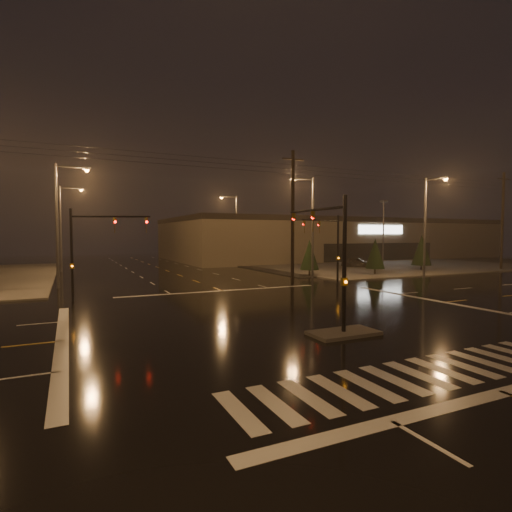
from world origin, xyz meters
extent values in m
plane|color=black|center=(0.00, 0.00, 0.00)|extent=(140.00, 140.00, 0.00)
cube|color=#494641|center=(30.00, 30.00, 0.06)|extent=(36.00, 36.00, 0.12)
cube|color=#494641|center=(0.00, -4.00, 0.07)|extent=(3.00, 1.60, 0.15)
cube|color=beige|center=(0.00, -9.00, 0.01)|extent=(15.00, 2.60, 0.01)
cube|color=beige|center=(0.00, -11.00, 0.01)|extent=(16.00, 0.50, 0.01)
cube|color=beige|center=(0.00, 11.00, 0.01)|extent=(16.00, 0.50, 0.01)
cube|color=black|center=(35.00, 28.00, 0.04)|extent=(50.00, 24.00, 0.08)
cube|color=#675E4A|center=(35.00, 46.00, 3.50)|extent=(60.00, 28.00, 7.00)
cube|color=black|center=(35.00, 46.00, 6.80)|extent=(60.20, 28.20, 0.80)
cube|color=white|center=(35.00, 31.90, 5.20)|extent=(9.00, 0.20, 1.40)
cube|color=black|center=(35.00, 31.95, 1.60)|extent=(22.00, 0.15, 2.80)
cylinder|color=black|center=(0.00, -4.00, 3.00)|extent=(0.18, 0.18, 6.00)
cylinder|color=black|center=(0.00, -1.75, 5.50)|extent=(0.12, 4.50, 0.12)
imported|color=#594707|center=(0.00, 0.27, 5.45)|extent=(0.16, 0.20, 1.00)
cube|color=#594707|center=(0.00, -4.00, 2.30)|extent=(0.25, 0.18, 0.35)
cylinder|color=black|center=(10.50, 10.50, 3.00)|extent=(0.18, 0.18, 6.00)
cylinder|color=black|center=(8.15, 9.64, 5.50)|extent=(4.74, 1.82, 0.12)
imported|color=#594707|center=(6.04, 8.88, 5.45)|extent=(0.24, 0.22, 1.00)
cube|color=#594707|center=(10.50, 10.50, 2.30)|extent=(0.25, 0.18, 0.35)
cylinder|color=black|center=(-10.50, 10.50, 3.00)|extent=(0.18, 0.18, 6.00)
cylinder|color=black|center=(-8.15, 9.64, 5.50)|extent=(4.74, 1.82, 0.12)
imported|color=#594707|center=(-6.04, 8.88, 5.45)|extent=(0.24, 0.22, 1.00)
cube|color=#594707|center=(-10.50, 10.50, 2.30)|extent=(0.25, 0.18, 0.35)
cylinder|color=#38383A|center=(-11.50, 18.00, 5.00)|extent=(0.24, 0.24, 10.00)
cylinder|color=#38383A|center=(-10.30, 18.00, 9.80)|extent=(2.40, 0.14, 0.14)
cube|color=#38383A|center=(-9.20, 18.00, 9.75)|extent=(0.70, 0.30, 0.18)
sphere|color=orange|center=(-9.20, 18.00, 9.62)|extent=(0.32, 0.32, 0.32)
cylinder|color=#38383A|center=(-11.50, 34.00, 5.00)|extent=(0.24, 0.24, 10.00)
cylinder|color=#38383A|center=(-10.30, 34.00, 9.80)|extent=(2.40, 0.14, 0.14)
cube|color=#38383A|center=(-9.20, 34.00, 9.75)|extent=(0.70, 0.30, 0.18)
sphere|color=orange|center=(-9.20, 34.00, 9.62)|extent=(0.32, 0.32, 0.32)
cylinder|color=#38383A|center=(11.50, 16.00, 5.00)|extent=(0.24, 0.24, 10.00)
cylinder|color=#38383A|center=(10.30, 16.00, 9.80)|extent=(2.40, 0.14, 0.14)
cube|color=#38383A|center=(9.20, 16.00, 9.75)|extent=(0.70, 0.30, 0.18)
sphere|color=orange|center=(9.20, 16.00, 9.62)|extent=(0.32, 0.32, 0.32)
cylinder|color=#38383A|center=(11.50, 36.00, 5.00)|extent=(0.24, 0.24, 10.00)
cylinder|color=#38383A|center=(10.30, 36.00, 9.80)|extent=(2.40, 0.14, 0.14)
cube|color=#38383A|center=(9.20, 36.00, 9.75)|extent=(0.70, 0.30, 0.18)
sphere|color=orange|center=(9.20, 36.00, 9.62)|extent=(0.32, 0.32, 0.32)
cylinder|color=#38383A|center=(22.00, 11.50, 5.00)|extent=(0.24, 0.24, 10.00)
cylinder|color=#38383A|center=(22.00, 10.30, 9.80)|extent=(0.14, 2.40, 0.14)
cube|color=#38383A|center=(22.00, 9.20, 9.75)|extent=(0.30, 0.70, 0.18)
sphere|color=orange|center=(22.00, 9.20, 9.62)|extent=(0.32, 0.32, 0.32)
cylinder|color=black|center=(8.00, 14.00, 6.00)|extent=(0.32, 0.32, 12.00)
cube|color=black|center=(8.00, 14.00, 11.20)|extent=(2.20, 0.12, 0.12)
cylinder|color=black|center=(38.00, 14.00, 6.00)|extent=(0.32, 0.32, 12.00)
cube|color=black|center=(38.00, 14.00, 11.20)|extent=(2.20, 0.12, 0.12)
cylinder|color=black|center=(12.03, 17.37, 0.35)|extent=(0.18, 0.18, 0.70)
cone|color=black|center=(12.03, 17.37, 2.25)|extent=(1.98, 1.98, 3.09)
cylinder|color=black|center=(19.21, 15.57, 0.35)|extent=(0.18, 0.18, 0.70)
cone|color=black|center=(19.21, 15.57, 2.32)|extent=(2.07, 2.07, 3.23)
cylinder|color=black|center=(27.68, 17.03, 0.35)|extent=(0.18, 0.18, 0.70)
cone|color=black|center=(27.68, 17.03, 2.51)|extent=(2.32, 2.32, 3.62)
imported|color=black|center=(23.68, 23.88, 0.70)|extent=(3.86, 4.22, 1.40)
camera|label=1|loc=(-10.66, -17.79, 4.30)|focal=28.00mm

